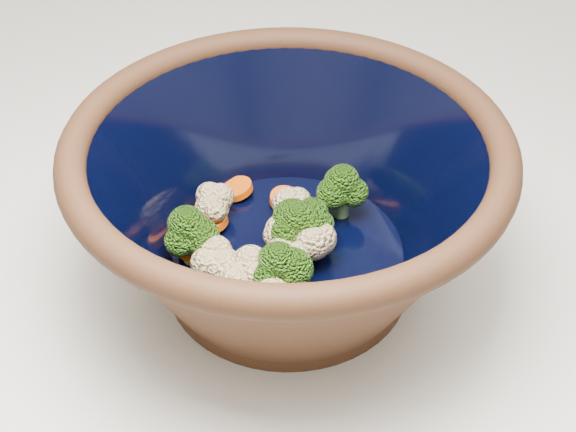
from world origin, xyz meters
name	(u,v)px	position (x,y,z in m)	size (l,w,h in m)	color
mixing_bowl	(288,202)	(-0.07, -0.01, 0.98)	(0.33, 0.33, 0.14)	black
vegetable_pile	(273,235)	(-0.08, -0.03, 0.96)	(0.14, 0.15, 0.05)	#608442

